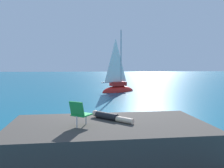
# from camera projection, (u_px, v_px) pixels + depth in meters

# --- Properties ---
(ground_plane) EXTENTS (160.00, 160.00, 0.00)m
(ground_plane) POSITION_uv_depth(u_px,v_px,m) (98.00, 125.00, 11.29)
(ground_plane) COLOR #0F5675
(shore_ledge) EXTENTS (6.49, 3.73, 0.93)m
(shore_ledge) POSITION_uv_depth(u_px,v_px,m) (109.00, 138.00, 7.81)
(shore_ledge) COLOR #423D38
(shore_ledge) RESTS_ON ground
(boulder_seaward) EXTENTS (0.96, 0.75, 0.62)m
(boulder_seaward) POSITION_uv_depth(u_px,v_px,m) (135.00, 136.00, 9.61)
(boulder_seaward) COLOR #484138
(boulder_seaward) RESTS_ON ground
(boulder_inland) EXTENTS (1.32, 1.08, 0.94)m
(boulder_inland) POSITION_uv_depth(u_px,v_px,m) (36.00, 138.00, 9.31)
(boulder_inland) COLOR #403838
(boulder_inland) RESTS_ON ground
(sailboat_near) EXTENTS (3.80, 2.69, 6.90)m
(sailboat_near) POSITION_uv_depth(u_px,v_px,m) (118.00, 88.00, 24.66)
(sailboat_near) COLOR red
(sailboat_near) RESTS_ON ground
(person_sunbather) EXTENTS (1.33, 1.35, 0.25)m
(person_sunbather) POSITION_uv_depth(u_px,v_px,m) (110.00, 117.00, 8.25)
(person_sunbather) COLOR black
(person_sunbather) RESTS_ON shore_ledge
(beach_chair) EXTENTS (0.73, 0.76, 0.80)m
(beach_chair) POSITION_uv_depth(u_px,v_px,m) (80.00, 112.00, 7.34)
(beach_chair) COLOR green
(beach_chair) RESTS_ON shore_ledge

